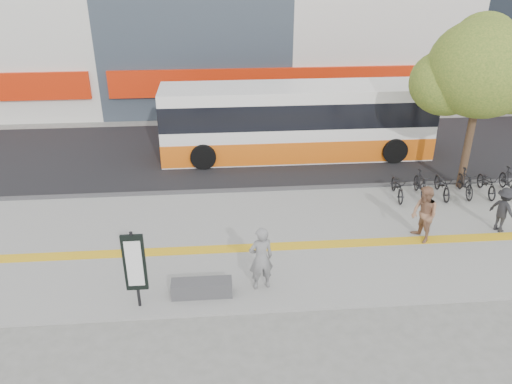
{
  "coord_description": "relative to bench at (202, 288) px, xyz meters",
  "views": [
    {
      "loc": [
        -2.06,
        -12.09,
        8.49
      ],
      "look_at": [
        -0.9,
        2.0,
        1.49
      ],
      "focal_mm": 35.39,
      "sensor_mm": 36.0,
      "label": 1
    }
  ],
  "objects": [
    {
      "name": "signboard",
      "position": [
        -1.6,
        -0.31,
        1.06
      ],
      "size": [
        0.55,
        0.1,
        2.2
      ],
      "color": "black",
      "rests_on": "sidewalk"
    },
    {
      "name": "tactile_strip",
      "position": [
        2.6,
        2.2,
        -0.22
      ],
      "size": [
        40.0,
        0.45,
        0.01
      ],
      "primitive_type": "cube",
      "color": "gold",
      "rests_on": "sidewalk"
    },
    {
      "name": "bus",
      "position": [
        4.0,
        9.7,
        1.2
      ],
      "size": [
        11.57,
        2.74,
        3.08
      ],
      "color": "white",
      "rests_on": "street"
    },
    {
      "name": "pedestrian_tan",
      "position": [
        6.82,
        2.24,
        0.68
      ],
      "size": [
        0.87,
        1.01,
        1.82
      ],
      "primitive_type": "imported",
      "rotation": [
        0.0,
        0.0,
        -1.35
      ],
      "color": "#93664C",
      "rests_on": "sidewalk"
    },
    {
      "name": "bicycle_row",
      "position": [
        9.15,
        5.2,
        0.23
      ],
      "size": [
        4.91,
        1.71,
        0.97
      ],
      "color": "black",
      "rests_on": "sidewalk"
    },
    {
      "name": "street",
      "position": [
        2.6,
        10.2,
        -0.28
      ],
      "size": [
        40.0,
        8.0,
        0.06
      ],
      "primitive_type": "cube",
      "color": "black",
      "rests_on": "ground"
    },
    {
      "name": "curb",
      "position": [
        2.6,
        6.2,
        -0.23
      ],
      "size": [
        40.0,
        0.25,
        0.14
      ],
      "primitive_type": "cube",
      "color": "#38383B",
      "rests_on": "ground"
    },
    {
      "name": "sidewalk",
      "position": [
        2.6,
        2.7,
        -0.27
      ],
      "size": [
        40.0,
        7.0,
        0.08
      ],
      "primitive_type": "cube",
      "color": "slate",
      "rests_on": "ground"
    },
    {
      "name": "bench",
      "position": [
        0.0,
        0.0,
        0.0
      ],
      "size": [
        1.6,
        0.45,
        0.45
      ],
      "primitive_type": "cube",
      "color": "#38383B",
      "rests_on": "sidewalk"
    },
    {
      "name": "pedestrian_dark",
      "position": [
        9.6,
        2.59,
        0.53
      ],
      "size": [
        0.91,
        1.12,
        1.52
      ],
      "primitive_type": "imported",
      "rotation": [
        0.0,
        0.0,
        1.98
      ],
      "color": "black",
      "rests_on": "sidewalk"
    },
    {
      "name": "street_tree",
      "position": [
        9.78,
        6.02,
        4.21
      ],
      "size": [
        4.4,
        3.8,
        6.31
      ],
      "color": "#3C291B",
      "rests_on": "sidewalk"
    },
    {
      "name": "ground",
      "position": [
        2.6,
        1.2,
        -0.3
      ],
      "size": [
        120.0,
        120.0,
        0.0
      ],
      "primitive_type": "plane",
      "color": "slate",
      "rests_on": "ground"
    },
    {
      "name": "seated_woman",
      "position": [
        1.59,
        0.22,
        0.7
      ],
      "size": [
        0.76,
        0.59,
        1.85
      ],
      "primitive_type": "imported",
      "rotation": [
        0.0,
        0.0,
        3.37
      ],
      "color": "black",
      "rests_on": "sidewalk"
    }
  ]
}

